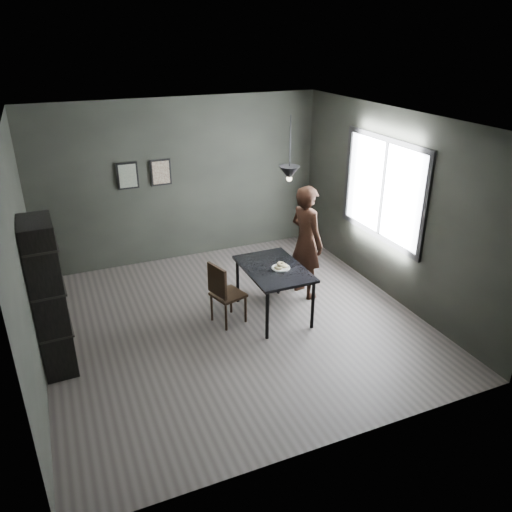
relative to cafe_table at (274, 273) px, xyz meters
name	(u,v)px	position (x,y,z in m)	size (l,w,h in m)	color
ground	(235,322)	(-0.60, 0.00, -0.67)	(5.00, 5.00, 0.00)	#383330
back_wall	(181,181)	(-0.60, 2.50, 0.73)	(5.00, 0.10, 2.80)	black
ceiling	(230,120)	(-0.60, 0.00, 2.13)	(5.00, 5.00, 0.02)	silver
window_assembly	(383,189)	(1.87, 0.20, 0.93)	(0.04, 1.96, 1.56)	white
cafe_table	(274,273)	(0.00, 0.00, 0.00)	(0.80, 1.20, 0.75)	black
white_plate	(281,268)	(0.07, -0.07, 0.08)	(0.23, 0.23, 0.01)	white
donut_pile	(281,266)	(0.07, -0.07, 0.12)	(0.21, 0.17, 0.09)	beige
woman	(306,242)	(0.71, 0.38, 0.20)	(0.64, 0.42, 1.75)	black
wood_chair	(223,290)	(-0.74, 0.05, -0.15)	(0.49, 0.49, 0.92)	black
shelf_unit	(48,298)	(-2.92, -0.09, 0.28)	(0.36, 0.64, 1.91)	black
pendant_lamp	(289,173)	(0.25, 0.10, 1.38)	(0.28, 0.28, 0.86)	black
framed_print_left	(128,176)	(-1.50, 2.47, 0.93)	(0.34, 0.04, 0.44)	black
framed_print_right	(161,172)	(-0.95, 2.47, 0.93)	(0.34, 0.04, 0.44)	black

